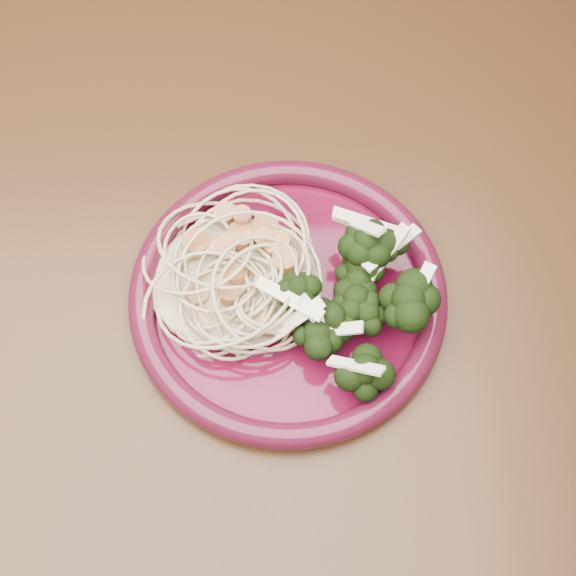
# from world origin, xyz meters

# --- Properties ---
(dining_table) EXTENTS (1.20, 0.80, 0.75)m
(dining_table) POSITION_xyz_m (0.00, 0.00, 0.65)
(dining_table) COLOR #472814
(dining_table) RESTS_ON ground
(dinner_plate) EXTENTS (0.30, 0.30, 0.02)m
(dinner_plate) POSITION_xyz_m (0.11, 0.07, 0.76)
(dinner_plate) COLOR #520921
(dinner_plate) RESTS_ON dining_table
(spaghetti_pile) EXTENTS (0.16, 0.15, 0.03)m
(spaghetti_pile) POSITION_xyz_m (0.07, 0.08, 0.77)
(spaghetti_pile) COLOR #CDB88C
(spaghetti_pile) RESTS_ON dinner_plate
(scallop_cluster) EXTENTS (0.13, 0.13, 0.03)m
(scallop_cluster) POSITION_xyz_m (0.07, 0.08, 0.80)
(scallop_cluster) COLOR #C88148
(scallop_cluster) RESTS_ON spaghetti_pile
(broccoli_pile) EXTENTS (0.12, 0.16, 0.05)m
(broccoli_pile) POSITION_xyz_m (0.16, 0.06, 0.78)
(broccoli_pile) COLOR black
(broccoli_pile) RESTS_ON dinner_plate
(onion_garnish) EXTENTS (0.08, 0.11, 0.05)m
(onion_garnish) POSITION_xyz_m (0.16, 0.06, 0.81)
(onion_garnish) COLOR white
(onion_garnish) RESTS_ON broccoli_pile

